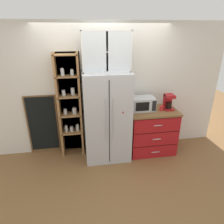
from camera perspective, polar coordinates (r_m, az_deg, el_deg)
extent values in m
plane|color=brown|center=(4.19, -1.35, -12.17)|extent=(10.59, 10.59, 0.00)
cube|color=silver|center=(3.99, -2.31, 6.41)|extent=(4.90, 0.10, 2.55)
cube|color=#B7BABF|center=(3.78, -1.50, -1.29)|extent=(0.86, 0.67, 1.72)
cube|color=black|center=(3.47, -0.74, -3.55)|extent=(0.01, 0.01, 1.58)
cylinder|color=#B7BABF|center=(3.42, -1.72, -2.40)|extent=(0.02, 0.02, 0.77)
cylinder|color=#B7BABF|center=(3.43, 0.27, -2.27)|extent=(0.02, 0.02, 0.77)
cube|color=red|center=(3.43, 3.20, -0.17)|extent=(0.02, 0.01, 0.02)
cube|color=brown|center=(4.03, -11.97, 2.16)|extent=(0.48, 0.04, 2.03)
cube|color=#9E7042|center=(3.90, -14.98, 1.19)|extent=(0.04, 0.27, 2.03)
cube|color=#9E7042|center=(3.88, -9.09, 1.56)|extent=(0.04, 0.27, 2.03)
cube|color=#9E7042|center=(4.10, -11.45, -5.51)|extent=(0.42, 0.27, 0.02)
cylinder|color=silver|center=(4.07, -13.03, -4.72)|extent=(0.06, 0.06, 0.12)
cylinder|color=#2D2D2D|center=(4.08, -13.01, -4.96)|extent=(0.05, 0.05, 0.08)
cylinder|color=#B2B2B7|center=(4.04, -13.12, -3.86)|extent=(0.06, 0.06, 0.01)
cylinder|color=silver|center=(4.07, -11.54, -4.85)|extent=(0.07, 0.07, 0.09)
cylinder|color=white|center=(4.08, -11.52, -5.02)|extent=(0.06, 0.06, 0.06)
cylinder|color=#B2B2B7|center=(4.05, -11.59, -4.19)|extent=(0.06, 0.06, 0.01)
cylinder|color=silver|center=(4.06, -9.86, -4.54)|extent=(0.06, 0.06, 0.12)
cylinder|color=white|center=(4.07, -9.84, -4.77)|extent=(0.06, 0.06, 0.08)
cylinder|color=#B2B2B7|center=(4.03, -9.92, -3.68)|extent=(0.06, 0.06, 0.01)
cube|color=#9E7042|center=(3.94, -11.87, -0.68)|extent=(0.42, 0.27, 0.02)
cylinder|color=silver|center=(3.93, -13.29, 0.06)|extent=(0.07, 0.07, 0.10)
cylinder|color=#382316|center=(3.94, -13.27, -0.14)|extent=(0.06, 0.06, 0.07)
cylinder|color=#B2B2B7|center=(3.91, -13.36, 0.79)|extent=(0.07, 0.07, 0.01)
cylinder|color=silver|center=(3.91, -10.75, 0.29)|extent=(0.08, 0.08, 0.11)
cylinder|color=#B77A38|center=(3.92, -10.73, 0.06)|extent=(0.07, 0.07, 0.08)
cylinder|color=#B2B2B7|center=(3.89, -10.81, 1.16)|extent=(0.08, 0.08, 0.01)
cube|color=#9E7042|center=(3.81, -12.32, 4.51)|extent=(0.42, 0.27, 0.02)
cylinder|color=silver|center=(3.80, -13.75, 5.26)|extent=(0.07, 0.07, 0.10)
cylinder|color=beige|center=(3.80, -13.73, 5.04)|extent=(0.06, 0.06, 0.07)
cylinder|color=#B2B2B7|center=(3.78, -13.83, 6.06)|extent=(0.07, 0.07, 0.01)
cylinder|color=silver|center=(3.80, -11.20, 5.72)|extent=(0.07, 0.07, 0.13)
cylinder|color=#CCB78C|center=(3.80, -11.18, 5.44)|extent=(0.06, 0.06, 0.09)
cylinder|color=#B2B2B7|center=(3.78, -11.28, 6.76)|extent=(0.07, 0.07, 0.01)
cube|color=#9E7042|center=(3.71, -12.80, 10.03)|extent=(0.42, 0.27, 0.02)
cylinder|color=silver|center=(3.70, -14.09, 11.00)|extent=(0.07, 0.07, 0.13)
cylinder|color=brown|center=(3.70, -14.07, 10.72)|extent=(0.06, 0.06, 0.09)
cylinder|color=#B2B2B7|center=(3.69, -14.20, 12.04)|extent=(0.06, 0.06, 0.01)
cylinder|color=silver|center=(3.69, -11.42, 11.02)|extent=(0.06, 0.06, 0.10)
cylinder|color=#E0C67F|center=(3.69, -11.40, 10.79)|extent=(0.05, 0.05, 0.07)
cylinder|color=#B2B2B7|center=(3.68, -11.49, 11.90)|extent=(0.06, 0.06, 0.01)
cube|color=#9E7042|center=(3.65, -13.32, 15.78)|extent=(0.42, 0.27, 0.02)
cube|color=#A8161C|center=(4.20, 11.22, -5.51)|extent=(0.92, 0.61, 0.88)
cube|color=brown|center=(4.00, 11.71, 0.31)|extent=(0.95, 0.64, 0.04)
cube|color=black|center=(4.03, 12.53, -9.53)|extent=(0.90, 0.00, 0.01)
cube|color=silver|center=(4.09, 12.42, -11.19)|extent=(0.16, 0.01, 0.01)
cube|color=black|center=(3.88, 12.90, -5.85)|extent=(0.90, 0.00, 0.01)
cube|color=silver|center=(3.94, 12.77, -7.64)|extent=(0.16, 0.01, 0.01)
cube|color=black|center=(3.75, 13.28, -1.91)|extent=(0.90, 0.00, 0.01)
cube|color=silver|center=(3.80, 13.15, -3.82)|extent=(0.16, 0.01, 0.01)
cube|color=#B7BABF|center=(3.93, 8.90, 2.44)|extent=(0.44, 0.32, 0.26)
cube|color=black|center=(3.77, 8.77, 1.54)|extent=(0.26, 0.01, 0.17)
cube|color=black|center=(3.84, 12.05, 1.72)|extent=(0.08, 0.01, 0.20)
cube|color=#A8161C|center=(4.09, 15.86, 0.91)|extent=(0.17, 0.20, 0.03)
cube|color=#A8161C|center=(4.10, 15.67, 3.02)|extent=(0.17, 0.06, 0.30)
cube|color=#A8161C|center=(4.00, 16.26, 4.44)|extent=(0.17, 0.20, 0.06)
cylinder|color=black|center=(4.06, 16.03, 1.85)|extent=(0.11, 0.11, 0.12)
cylinder|color=red|center=(4.00, 14.00, 1.09)|extent=(0.08, 0.08, 0.09)
torus|color=red|center=(4.02, 14.69, 1.18)|extent=(0.05, 0.01, 0.05)
cylinder|color=silver|center=(3.92, 12.12, 1.40)|extent=(0.07, 0.07, 0.17)
cone|color=silver|center=(3.89, 12.23, 2.63)|extent=(0.07, 0.07, 0.04)
cylinder|color=silver|center=(3.88, 12.27, 3.05)|extent=(0.03, 0.03, 0.07)
cylinder|color=black|center=(3.86, 12.32, 3.61)|extent=(0.03, 0.03, 0.01)
cube|color=silver|center=(3.64, -2.08, 17.29)|extent=(0.82, 0.02, 0.67)
cube|color=silver|center=(3.47, -1.82, 22.41)|extent=(0.82, 0.32, 0.02)
cube|color=silver|center=(3.53, -1.69, 11.81)|extent=(0.82, 0.32, 0.02)
cube|color=silver|center=(3.46, -8.64, 16.78)|extent=(0.02, 0.32, 0.67)
cube|color=silver|center=(3.56, 4.95, 17.11)|extent=(0.02, 0.32, 0.67)
cube|color=silver|center=(3.49, -1.75, 17.06)|extent=(0.79, 0.30, 0.02)
cube|color=silver|center=(3.31, -5.06, 16.69)|extent=(0.38, 0.01, 0.63)
cube|color=silver|center=(3.37, 2.22, 16.86)|extent=(0.38, 0.01, 0.63)
cylinder|color=silver|center=(3.51, -6.45, 11.80)|extent=(0.05, 0.05, 0.00)
cylinder|color=silver|center=(3.50, -6.47, 12.33)|extent=(0.01, 0.01, 0.07)
cone|color=silver|center=(3.49, -6.52, 13.30)|extent=(0.06, 0.06, 0.05)
cylinder|color=silver|center=(3.53, -1.69, 12.00)|extent=(0.05, 0.05, 0.00)
cylinder|color=silver|center=(3.53, -1.70, 12.53)|extent=(0.01, 0.01, 0.07)
cone|color=silver|center=(3.52, -1.71, 13.49)|extent=(0.06, 0.06, 0.05)
cylinder|color=silver|center=(3.58, 2.98, 12.13)|extent=(0.05, 0.05, 0.00)
cylinder|color=silver|center=(3.57, 2.99, 12.65)|extent=(0.01, 0.01, 0.07)
cone|color=silver|center=(3.56, 3.01, 13.60)|extent=(0.06, 0.06, 0.05)
cylinder|color=white|center=(3.46, -6.00, 17.59)|extent=(0.06, 0.06, 0.07)
cylinder|color=white|center=(3.48, -1.76, 17.72)|extent=(0.06, 0.06, 0.07)
cylinder|color=white|center=(3.52, 2.41, 17.77)|extent=(0.06, 0.06, 0.07)
cube|color=brown|center=(4.21, -19.18, -3.57)|extent=(0.60, 0.04, 1.24)
cube|color=black|center=(4.18, -19.28, -3.32)|extent=(0.54, 0.01, 1.14)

